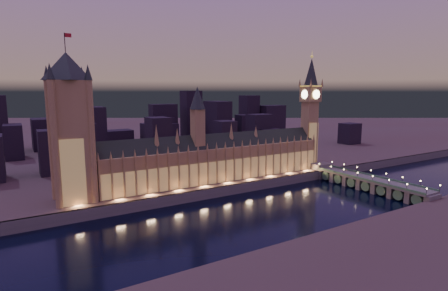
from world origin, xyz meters
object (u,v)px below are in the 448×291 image
palace_of_westminster (218,158)px  elizabeth_tower (310,103)px  westminster_bridge (364,182)px  river_boat (403,190)px  victoria_tower (70,121)px

palace_of_westminster → elizabeth_tower: elizabeth_tower is taller
palace_of_westminster → westminster_bridge: (105.72, -65.20, -20.38)m
palace_of_westminster → river_boat: (125.72, -87.56, -24.81)m
victoria_tower → westminster_bridge: victoria_tower is taller
palace_of_westminster → westminster_bridge: palace_of_westminster is taller
victoria_tower → elizabeth_tower: 218.14m
palace_of_westminster → westminster_bridge: 125.87m
palace_of_westminster → victoria_tower: bearing=179.9°
elizabeth_tower → westminster_bridge: 92.01m
westminster_bridge → river_boat: bearing=-48.2°
elizabeth_tower → victoria_tower: bearing=-180.0°
westminster_bridge → river_boat: size_ratio=2.39×
victoria_tower → river_boat: bearing=-20.1°
elizabeth_tower → westminster_bridge: (1.32, -65.37, -64.73)m
victoria_tower → westminster_bridge: (219.32, -65.37, -56.95)m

